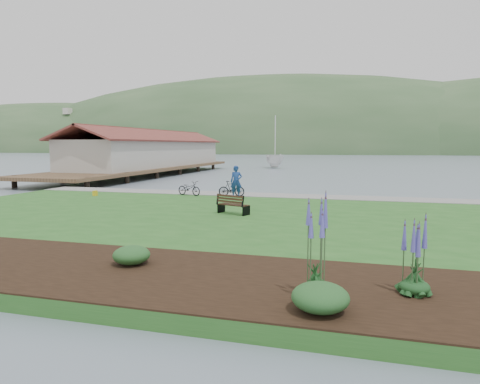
{
  "coord_description": "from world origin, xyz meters",
  "views": [
    {
      "loc": [
        4.21,
        -19.0,
        3.52
      ],
      "look_at": [
        -1.25,
        0.39,
        1.3
      ],
      "focal_mm": 32.0,
      "sensor_mm": 36.0,
      "label": 1
    }
  ],
  "objects_px": {
    "person": "(236,179)",
    "bicycle_a": "(189,188)",
    "park_bench": "(232,204)",
    "sailboat": "(275,168)"
  },
  "relations": [
    {
      "from": "bicycle_a",
      "to": "park_bench",
      "type": "bearing_deg",
      "value": -125.52
    },
    {
      "from": "bicycle_a",
      "to": "person",
      "type": "bearing_deg",
      "value": -75.62
    },
    {
      "from": "park_bench",
      "to": "bicycle_a",
      "type": "relative_size",
      "value": 0.94
    },
    {
      "from": "park_bench",
      "to": "person",
      "type": "relative_size",
      "value": 0.72
    },
    {
      "from": "person",
      "to": "bicycle_a",
      "type": "distance_m",
      "value": 3.18
    },
    {
      "from": "park_bench",
      "to": "person",
      "type": "distance_m",
      "value": 6.27
    },
    {
      "from": "person",
      "to": "bicycle_a",
      "type": "bearing_deg",
      "value": 162.71
    },
    {
      "from": "bicycle_a",
      "to": "sailboat",
      "type": "distance_m",
      "value": 40.14
    },
    {
      "from": "park_bench",
      "to": "sailboat",
      "type": "xyz_separation_m",
      "value": [
        -7.09,
        46.27,
        -0.86
      ]
    },
    {
      "from": "park_bench",
      "to": "bicycle_a",
      "type": "xyz_separation_m",
      "value": [
        -4.67,
        6.21,
        -0.01
      ]
    }
  ]
}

